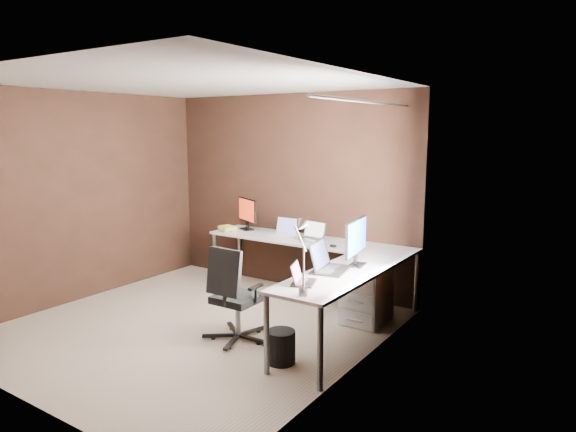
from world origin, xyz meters
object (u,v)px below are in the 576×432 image
(laptop_silver, at_px, (312,236))
(desk_lamp, at_px, (301,247))
(monitor_right, at_px, (356,239))
(laptop_white, at_px, (285,232))
(office_chair, at_px, (236,313))
(laptop_black_big, at_px, (327,264))
(wastebasket, at_px, (281,347))
(laptop_black_small, at_px, (301,279))
(drawer_pedestal, at_px, (367,295))
(book_stack, at_px, (227,229))
(monitor_left, at_px, (247,212))

(laptop_silver, distance_m, desk_lamp, 2.07)
(monitor_right, distance_m, laptop_white, 1.63)
(office_chair, bearing_deg, laptop_white, 105.70)
(laptop_silver, relative_size, desk_lamp, 0.60)
(laptop_white, bearing_deg, laptop_black_big, -43.27)
(laptop_white, relative_size, wastebasket, 1.08)
(desk_lamp, bearing_deg, wastebasket, -178.48)
(laptop_black_big, relative_size, office_chair, 0.50)
(monitor_right, xyz_separation_m, laptop_black_small, (-0.13, -0.80, -0.22))
(wastebasket, bearing_deg, laptop_black_small, 34.47)
(laptop_white, xyz_separation_m, laptop_silver, (0.41, -0.03, 0.00))
(drawer_pedestal, relative_size, monitor_right, 1.07)
(book_stack, xyz_separation_m, desk_lamp, (2.15, -1.61, 0.35))
(laptop_black_big, distance_m, office_chair, 1.02)
(wastebasket, bearing_deg, monitor_left, 134.83)
(monitor_left, distance_m, office_chair, 2.05)
(wastebasket, bearing_deg, book_stack, 141.30)
(office_chair, bearing_deg, book_stack, 131.58)
(drawer_pedestal, height_order, office_chair, office_chair)
(laptop_white, distance_m, office_chair, 1.71)
(office_chair, bearing_deg, laptop_silver, 91.20)
(drawer_pedestal, distance_m, laptop_black_small, 1.31)
(drawer_pedestal, relative_size, monitor_left, 1.36)
(monitor_left, xyz_separation_m, monitor_right, (2.02, -0.86, 0.03))
(drawer_pedestal, relative_size, laptop_white, 1.89)
(monitor_left, relative_size, laptop_black_big, 0.93)
(book_stack, bearing_deg, office_chair, -47.48)
(monitor_right, xyz_separation_m, laptop_black_big, (-0.15, -0.31, -0.20))
(monitor_left, height_order, monitor_right, monitor_right)
(monitor_right, bearing_deg, drawer_pedestal, 0.86)
(book_stack, bearing_deg, laptop_black_big, -24.56)
(drawer_pedestal, distance_m, desk_lamp, 1.64)
(laptop_black_big, bearing_deg, laptop_black_small, 171.79)
(laptop_white, xyz_separation_m, laptop_black_big, (1.24, -1.13, 0.01))
(book_stack, distance_m, office_chair, 1.89)
(monitor_right, height_order, office_chair, monitor_right)
(monitor_right, height_order, book_stack, monitor_right)
(laptop_silver, distance_m, laptop_black_small, 1.81)
(laptop_black_small, bearing_deg, drawer_pedestal, -22.78)
(laptop_black_small, bearing_deg, office_chair, 65.47)
(monitor_left, relative_size, laptop_silver, 1.21)
(drawer_pedestal, xyz_separation_m, office_chair, (-0.86, -1.16, -0.02))
(drawer_pedestal, distance_m, office_chair, 1.44)
(drawer_pedestal, height_order, monitor_left, monitor_left)
(desk_lamp, relative_size, office_chair, 0.64)
(laptop_black_big, relative_size, wastebasket, 1.61)
(monitor_left, bearing_deg, laptop_black_big, -5.05)
(laptop_white, relative_size, laptop_silver, 0.87)
(laptop_black_small, height_order, desk_lamp, desk_lamp)
(book_stack, bearing_deg, monitor_right, -15.77)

